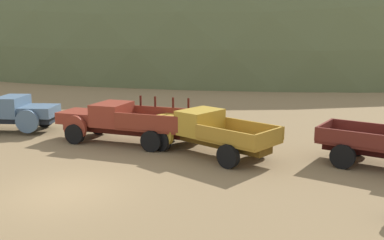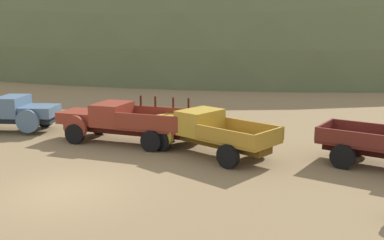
{
  "view_description": "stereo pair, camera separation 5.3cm",
  "coord_description": "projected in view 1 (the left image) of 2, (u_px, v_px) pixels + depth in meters",
  "views": [
    {
      "loc": [
        9.42,
        -10.76,
        5.23
      ],
      "look_at": [
        1.97,
        6.0,
        1.49
      ],
      "focal_mm": 40.44,
      "sensor_mm": 36.0,
      "label": 1
    },
    {
      "loc": [
        9.46,
        -10.74,
        5.23
      ],
      "look_at": [
        1.97,
        6.0,
        1.49
      ],
      "focal_mm": 40.44,
      "sensor_mm": 36.0,
      "label": 2
    }
  ],
  "objects": [
    {
      "name": "ground_plane",
      "position": [
        65.0,
        192.0,
        14.42
      ],
      "size": [
        300.0,
        300.0,
        0.0
      ],
      "primitive_type": "plane",
      "color": "olive"
    },
    {
      "name": "hill_center",
      "position": [
        173.0,
        62.0,
        76.89
      ],
      "size": [
        112.37,
        71.08,
        55.51
      ],
      "primitive_type": "ellipsoid",
      "color": "#56603D",
      "rests_on": "ground"
    },
    {
      "name": "truck_chalk_blue",
      "position": [
        11.0,
        113.0,
        23.11
      ],
      "size": [
        6.0,
        3.89,
        1.89
      ],
      "rotation": [
        0.0,
        0.0,
        0.34
      ],
      "color": "#262D39",
      "rests_on": "ground"
    },
    {
      "name": "truck_rust_red",
      "position": [
        115.0,
        121.0,
        20.87
      ],
      "size": [
        6.68,
        2.76,
        2.16
      ],
      "rotation": [
        0.0,
        0.0,
        3.21
      ],
      "color": "#42140D",
      "rests_on": "ground"
    },
    {
      "name": "truck_mustard",
      "position": [
        201.0,
        130.0,
        19.02
      ],
      "size": [
        6.39,
        3.85,
        1.89
      ],
      "rotation": [
        0.0,
        0.0,
        2.82
      ],
      "color": "#593D12",
      "rests_on": "ground"
    }
  ]
}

